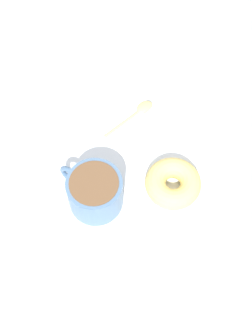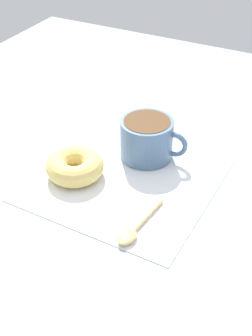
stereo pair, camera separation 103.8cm
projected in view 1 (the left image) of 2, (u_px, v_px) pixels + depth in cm
name	position (u px, v px, depth cm)	size (l,w,h in cm)	color
ground_plane	(110.00, 179.00, 84.90)	(120.00, 120.00, 2.00)	#99A8B7
napkin	(126.00, 174.00, 84.16)	(29.27, 29.27, 0.30)	white
coffee_cup	(94.00, 191.00, 78.22)	(12.20, 9.36, 7.19)	slate
donut	(173.00, 183.00, 81.04)	(9.83, 9.83, 3.67)	#E5C66B
spoon	(139.00, 111.00, 89.86)	(2.82, 11.92, 0.90)	#D8B772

